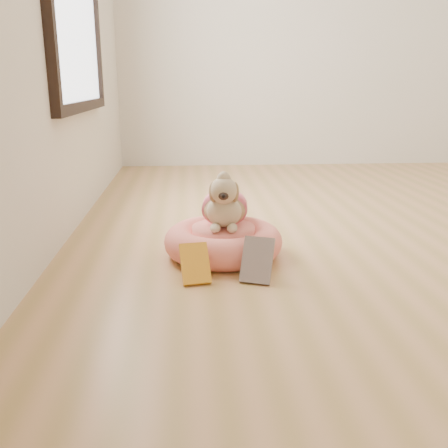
{
  "coord_description": "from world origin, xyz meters",
  "views": [
    {
      "loc": [
        -1.35,
        -2.74,
        0.81
      ],
      "look_at": [
        -1.19,
        -0.51,
        0.17
      ],
      "focal_mm": 40.0,
      "sensor_mm": 36.0,
      "label": 1
    }
  ],
  "objects": [
    {
      "name": "wall_back",
      "position": [
        0.0,
        2.25,
        1.35
      ],
      "size": [
        4.5,
        0.0,
        4.5
      ],
      "primitive_type": "plane",
      "rotation": [
        1.57,
        0.0,
        0.0
      ],
      "color": "beige",
      "rests_on": "floor"
    },
    {
      "name": "pet_bed",
      "position": [
        -1.19,
        -0.46,
        0.07
      ],
      "size": [
        0.57,
        0.57,
        0.15
      ],
      "color": "#F0705E",
      "rests_on": "floor"
    },
    {
      "name": "book_white",
      "position": [
        -1.07,
        -0.79,
        0.09
      ],
      "size": [
        0.16,
        0.16,
        0.18
      ],
      "primitive_type": "cube",
      "rotation": [
        -0.54,
        0.0,
        -0.36
      ],
      "color": "silver",
      "rests_on": "floor"
    },
    {
      "name": "dog",
      "position": [
        -1.18,
        -0.44,
        0.29
      ],
      "size": [
        0.3,
        0.41,
        0.28
      ],
      "primitive_type": null,
      "rotation": [
        0.0,
        0.0,
        -0.1
      ],
      "color": "brown",
      "rests_on": "pet_bed"
    },
    {
      "name": "book_yellow",
      "position": [
        -1.33,
        -0.78,
        0.08
      ],
      "size": [
        0.14,
        0.14,
        0.16
      ],
      "primitive_type": "cube",
      "rotation": [
        -0.65,
        0.0,
        0.16
      ],
      "color": "yellow",
      "rests_on": "floor"
    },
    {
      "name": "floor",
      "position": [
        0.0,
        0.0,
        0.0
      ],
      "size": [
        4.5,
        4.5,
        0.0
      ],
      "primitive_type": "plane",
      "color": "#B48B4B",
      "rests_on": "ground"
    }
  ]
}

